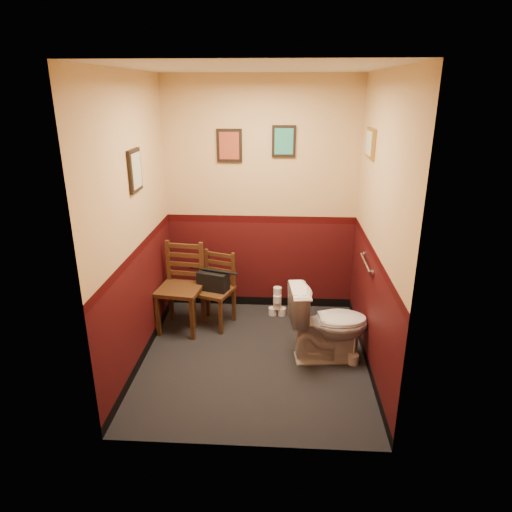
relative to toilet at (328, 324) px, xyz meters
The scene contains 17 objects.
floor 0.82m from the toilet, behind, with size 2.20×2.40×0.00m, color black.
ceiling 2.43m from the toilet, behind, with size 2.20×2.40×0.00m, color silver.
wall_back 1.66m from the toilet, 122.09° to the left, with size 2.20×2.70×0.00m, color #3B0C0D.
wall_front 1.74m from the toilet, 119.91° to the right, with size 2.20×2.70×0.00m, color #3B0C0D.
wall_left 2.06m from the toilet, behind, with size 2.40×2.70×0.00m, color #3B0C0D.
wall_right 1.04m from the toilet, ahead, with size 2.40×2.70×0.00m, color #3B0C0D.
grab_bar 0.69m from the toilet, 29.59° to the left, with size 0.05×0.56×0.06m.
framed_print_back_a 2.21m from the toilet, 133.49° to the left, with size 0.28×0.04×0.36m.
framed_print_back_b 2.03m from the toilet, 112.62° to the left, with size 0.26×0.04×0.34m.
framed_print_left 2.32m from the toilet, behind, with size 0.04×0.30×0.38m.
framed_print_right 1.79m from the toilet, 56.76° to the left, with size 0.04×0.34×0.28m.
toilet is the anchor object (origin of this frame).
toilet_brush 0.42m from the toilet, 20.77° to the right, with size 0.10×0.10×0.37m.
chair_left 1.66m from the toilet, 160.90° to the left, with size 0.51×0.51×0.97m.
chair_right 1.37m from the toilet, 151.49° to the left, with size 0.50×0.50×0.83m.
handbag 1.38m from the toilet, 153.05° to the left, with size 0.37×0.26×0.24m.
tp_stack 1.05m from the toilet, 119.81° to the left, with size 0.20×0.12×0.36m.
Camera 1 is at (0.25, -3.93, 2.54)m, focal length 32.00 mm.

